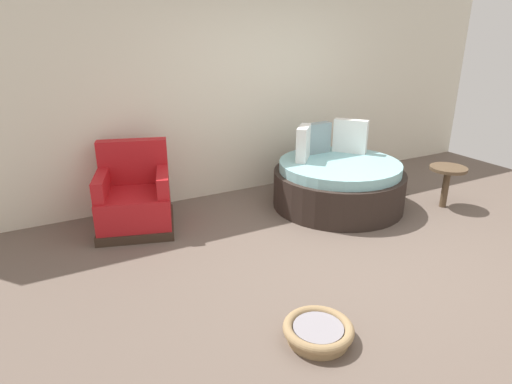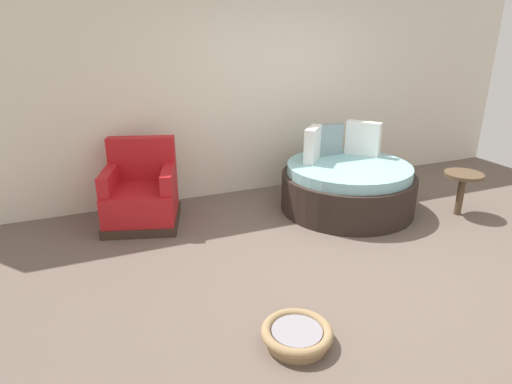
% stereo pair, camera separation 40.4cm
% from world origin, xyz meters
% --- Properties ---
extents(ground_plane, '(8.00, 8.00, 0.02)m').
position_xyz_m(ground_plane, '(0.00, 0.00, -0.01)').
color(ground_plane, '#66564C').
extents(back_wall, '(8.00, 0.12, 2.70)m').
position_xyz_m(back_wall, '(0.00, 2.32, 1.35)').
color(back_wall, silver).
rests_on(back_wall, ground_plane).
extents(round_daybed, '(1.61, 1.61, 1.01)m').
position_xyz_m(round_daybed, '(0.60, 1.18, 0.30)').
color(round_daybed, '#2D231E').
rests_on(round_daybed, ground_plane).
extents(red_armchair, '(1.00, 1.00, 0.94)m').
position_xyz_m(red_armchair, '(-1.78, 1.72, 0.33)').
color(red_armchair, '#38281E').
rests_on(red_armchair, ground_plane).
extents(pet_basket, '(0.51, 0.51, 0.13)m').
position_xyz_m(pet_basket, '(-1.10, -0.80, 0.07)').
color(pet_basket, '#9E7F56').
rests_on(pet_basket, ground_plane).
extents(side_table, '(0.44, 0.44, 0.52)m').
position_xyz_m(side_table, '(1.75, 0.51, 0.43)').
color(side_table, brown).
rests_on(side_table, ground_plane).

